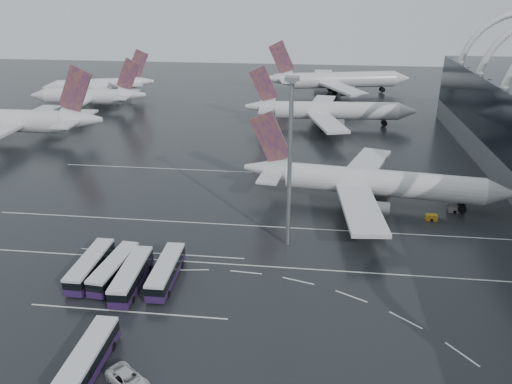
# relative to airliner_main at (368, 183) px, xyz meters

# --- Properties ---
(ground) EXTENTS (420.00, 420.00, 0.00)m
(ground) POSITION_rel_airliner_main_xyz_m (-11.69, -25.01, -4.53)
(ground) COLOR black
(ground) RESTS_ON ground
(lane_marking_near) EXTENTS (120.00, 0.25, 0.01)m
(lane_marking_near) POSITION_rel_airliner_main_xyz_m (-11.69, -27.01, -4.53)
(lane_marking_near) COLOR silver
(lane_marking_near) RESTS_ON ground
(lane_marking_mid) EXTENTS (120.00, 0.25, 0.01)m
(lane_marking_mid) POSITION_rel_airliner_main_xyz_m (-11.69, -13.01, -4.53)
(lane_marking_mid) COLOR silver
(lane_marking_mid) RESTS_ON ground
(lane_marking_far) EXTENTS (120.00, 0.25, 0.01)m
(lane_marking_far) POSITION_rel_airliner_main_xyz_m (-11.69, 14.99, -4.53)
(lane_marking_far) COLOR silver
(lane_marking_far) RESTS_ON ground
(bus_bay_line_south) EXTENTS (28.00, 0.25, 0.01)m
(bus_bay_line_south) POSITION_rel_airliner_main_xyz_m (-35.69, -41.01, -4.53)
(bus_bay_line_south) COLOR silver
(bus_bay_line_south) RESTS_ON ground
(bus_bay_line_north) EXTENTS (28.00, 0.25, 0.01)m
(bus_bay_line_north) POSITION_rel_airliner_main_xyz_m (-35.69, -25.01, -4.53)
(bus_bay_line_north) COLOR silver
(bus_bay_line_north) RESTS_ON ground
(airliner_main) EXTENTS (53.48, 46.56, 18.11)m
(airliner_main) POSITION_rel_airliner_main_xyz_m (0.00, 0.00, 0.00)
(airliner_main) COLOR silver
(airliner_main) RESTS_ON ground
(airliner_gate_b) EXTENTS (53.16, 47.75, 18.46)m
(airliner_gate_b) POSITION_rel_airliner_main_xyz_m (-7.50, 59.49, 0.09)
(airliner_gate_b) COLOR silver
(airliner_gate_b) RESTS_ON ground
(airliner_gate_c) EXTENTS (59.01, 53.59, 21.20)m
(airliner_gate_c) POSITION_rel_airliner_main_xyz_m (-3.64, 108.50, 0.77)
(airliner_gate_c) COLOR silver
(airliner_gate_c) RESTS_ON ground
(jet_remote_west) EXTENTS (49.37, 39.68, 21.64)m
(jet_remote_west) POSITION_rel_airliner_main_xyz_m (-93.32, 33.12, 1.05)
(jet_remote_west) COLOR silver
(jet_remote_west) RESTS_ON ground
(jet_remote_mid) EXTENTS (41.66, 33.52, 18.21)m
(jet_remote_mid) POSITION_rel_airliner_main_xyz_m (-89.76, 70.58, 0.17)
(jet_remote_mid) COLOR silver
(jet_remote_mid) RESTS_ON ground
(jet_remote_far) EXTENTS (40.94, 33.31, 18.19)m
(jet_remote_far) POSITION_rel_airliner_main_xyz_m (-93.78, 89.88, 0.16)
(jet_remote_far) COLOR silver
(jet_remote_far) RESTS_ON ground
(bus_row_near_a) EXTENTS (3.07, 12.68, 3.12)m
(bus_row_near_a) POSITION_rel_airliner_main_xyz_m (-44.42, -32.83, -2.82)
(bus_row_near_a) COLOR #25133D
(bus_row_near_a) RESTS_ON ground
(bus_row_near_b) EXTENTS (3.84, 12.49, 3.03)m
(bus_row_near_b) POSITION_rel_airliner_main_xyz_m (-40.57, -33.02, -2.87)
(bus_row_near_b) COLOR #25133D
(bus_row_near_b) RESTS_ON ground
(bus_row_near_c) EXTENTS (3.42, 13.01, 3.18)m
(bus_row_near_c) POSITION_rel_airliner_main_xyz_m (-37.17, -34.81, -2.79)
(bus_row_near_c) COLOR #25133D
(bus_row_near_c) RESTS_ON ground
(bus_row_near_d) EXTENTS (3.19, 12.72, 3.12)m
(bus_row_near_d) POSITION_rel_airliner_main_xyz_m (-32.48, -32.90, -2.82)
(bus_row_near_d) COLOR #25133D
(bus_row_near_d) RESTS_ON ground
(bus_row_far_b) EXTENTS (3.09, 12.83, 3.16)m
(bus_row_far_b) POSITION_rel_airliner_main_xyz_m (-36.05, -52.68, -2.80)
(bus_row_far_b) COLOR #25133D
(bus_row_far_b) RESTS_ON ground
(van_curve_a) EXTENTS (6.45, 5.72, 1.66)m
(van_curve_a) POSITION_rel_airliner_main_xyz_m (-30.72, -54.11, -3.71)
(van_curve_a) COLOR silver
(van_curve_a) RESTS_ON ground
(floodlight_mast) EXTENTS (2.20, 2.20, 28.70)m
(floodlight_mast) POSITION_rel_airliner_main_xyz_m (-14.98, -19.46, 13.52)
(floodlight_mast) COLOR gray
(floodlight_mast) RESTS_ON ground
(gse_cart_belly_a) EXTENTS (2.11, 1.25, 1.15)m
(gse_cart_belly_a) POSITION_rel_airliner_main_xyz_m (11.58, -6.57, -3.96)
(gse_cart_belly_a) COLOR #AF7717
(gse_cart_belly_a) RESTS_ON ground
(gse_cart_belly_c) EXTENTS (2.36, 1.39, 1.29)m
(gse_cart_belly_c) POSITION_rel_airliner_main_xyz_m (-2.59, -5.74, -3.89)
(gse_cart_belly_c) COLOR #AF7717
(gse_cart_belly_c) RESTS_ON ground
(gse_cart_belly_d) EXTENTS (2.35, 1.39, 1.28)m
(gse_cart_belly_d) POSITION_rel_airliner_main_xyz_m (16.83, -2.18, -3.89)
(gse_cart_belly_d) COLOR slate
(gse_cart_belly_d) RESTS_ON ground
(gse_cart_belly_e) EXTENTS (2.08, 1.23, 1.14)m
(gse_cart_belly_e) POSITION_rel_airliner_main_xyz_m (4.58, 6.20, -3.97)
(gse_cart_belly_e) COLOR #AF7717
(gse_cart_belly_e) RESTS_ON ground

